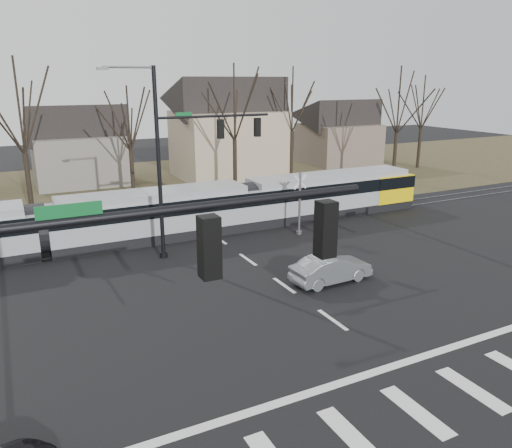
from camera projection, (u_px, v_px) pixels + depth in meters
name	position (u px, v px, depth m)	size (l,w,h in m)	color
ground	(363.00, 342.00, 18.82)	(140.00, 140.00, 0.00)	black
grass_verge	(144.00, 186.00, 46.24)	(140.00, 28.00, 0.01)	#38331E
crosswalk	(446.00, 400.00, 15.38)	(27.00, 2.60, 0.01)	silver
stop_line	(396.00, 365.00, 17.27)	(28.00, 0.35, 0.01)	silver
lane_dashes	(208.00, 231.00, 32.53)	(0.18, 30.00, 0.01)	silver
rail_pair	(209.00, 231.00, 32.35)	(90.00, 1.52, 0.06)	#59595E
tram	(152.00, 213.00, 30.52)	(39.84, 2.96, 3.02)	gray
sedan	(331.00, 269.00, 24.21)	(4.19, 1.64, 1.36)	#5B6064
signal_pole_near_left	(90.00, 341.00, 7.58)	(9.28, 0.44, 10.20)	black
signal_pole_far	(187.00, 153.00, 26.90)	(9.28, 0.44, 10.20)	black
rail_crossing_signal	(300.00, 205.00, 31.42)	(1.08, 0.36, 4.00)	#59595B
tree_row	(184.00, 137.00, 40.57)	(59.20, 7.20, 10.00)	black
house_b	(78.00, 141.00, 46.40)	(8.64, 7.56, 7.65)	slate
house_c	(228.00, 124.00, 49.54)	(10.80, 8.64, 10.10)	tan
house_d	(339.00, 129.00, 58.10)	(8.64, 7.56, 7.65)	brown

